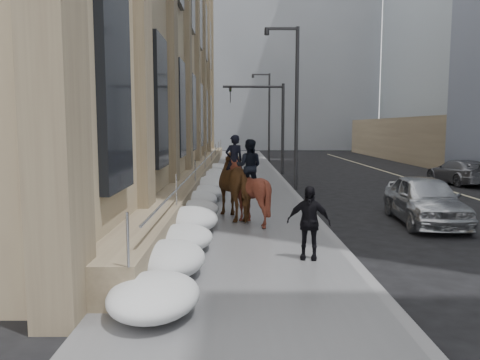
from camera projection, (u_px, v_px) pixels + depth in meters
name	position (u px, v px, depth m)	size (l,w,h in m)	color
ground	(239.00, 280.00, 9.66)	(140.00, 140.00, 0.00)	black
sidewalk	(238.00, 201.00, 19.58)	(5.00, 80.00, 0.12)	#5A5A5C
curb	(301.00, 201.00, 19.60)	(0.24, 80.00, 0.12)	slate
limestone_building	(152.00, 32.00, 28.45)	(6.10, 44.00, 18.00)	tan
bg_building_mid	(265.00, 52.00, 67.71)	(30.00, 12.00, 28.00)	slate
bg_building_far	(203.00, 87.00, 80.03)	(24.00, 12.00, 20.00)	gray
streetlight_mid	(294.00, 98.00, 23.06)	(1.71, 0.24, 8.00)	#2D2D30
streetlight_far	(268.00, 111.00, 42.93)	(1.71, 0.24, 8.00)	#2D2D30
traffic_signal	(269.00, 114.00, 31.07)	(4.10, 0.22, 6.00)	#2D2D30
snow_bank	(201.00, 198.00, 17.65)	(1.70, 18.10, 0.76)	silver
mounted_horse_left	(240.00, 183.00, 15.58)	(2.13, 2.91, 2.78)	#4A2D16
mounted_horse_right	(249.00, 188.00, 14.76)	(1.88, 2.04, 2.65)	#512217
pedestrian	(309.00, 222.00, 10.73)	(1.00, 0.42, 1.70)	black
car_silver	(425.00, 199.00, 15.29)	(1.87, 4.65, 1.59)	#B4B7BC
car_grey	(459.00, 172.00, 25.82)	(1.91, 4.70, 1.36)	slate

